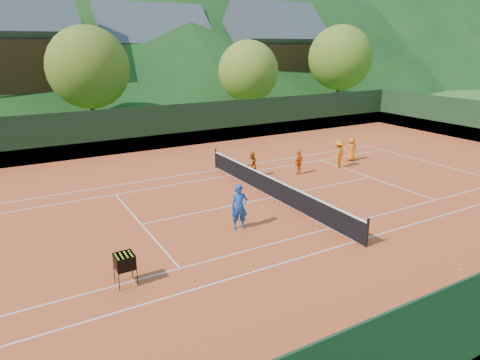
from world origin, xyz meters
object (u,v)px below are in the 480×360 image
coach (239,207)px  tennis_net (273,187)px  student_c (351,149)px  chalet_mid (153,61)px  ball_hopper (125,262)px  student_b (299,162)px  student_a (252,165)px  student_d (339,154)px  chalet_right (272,58)px

coach → tennis_net: coach is taller
coach → student_c: (11.12, 5.47, -0.17)m
chalet_mid → coach: bearing=-104.2°
student_c → ball_hopper: 17.71m
ball_hopper → student_c: bearing=24.4°
student_b → tennis_net: bearing=12.9°
coach → student_a: 6.85m
coach → student_d: (9.35, 4.68, -0.08)m
chalet_right → coach: bearing=-125.6°
student_c → chalet_right: bearing=-92.0°
student_d → coach: bearing=6.6°
chalet_mid → student_c: bearing=-86.4°
student_d → student_a: bearing=-29.6°
student_b → tennis_net: (-3.37, -2.44, -0.17)m
student_c → student_d: size_ratio=0.89×
coach → chalet_right: size_ratio=0.15×
student_b → coach: bearing=13.2°
student_b → chalet_mid: bearing=-117.8°
student_b → student_c: student_c is taller
ball_hopper → student_d: bearing=24.5°
student_a → tennis_net: bearing=64.7°
student_d → chalet_mid: chalet_mid is taller
coach → student_d: bearing=47.2°
ball_hopper → student_b: bearing=29.9°
coach → student_d: 10.46m
student_d → ball_hopper: student_d is taller
student_d → chalet_right: chalet_right is taller
ball_hopper → chalet_right: (28.17, 34.19, 4.49)m
chalet_right → student_b: bearing=-121.1°
student_b → student_d: size_ratio=0.82×
student_b → student_d: student_d is taller
student_a → chalet_mid: 31.48m
student_c → tennis_net: bearing=43.6°
student_c → student_d: student_d is taller
student_b → ball_hopper: bearing=6.9°
chalet_mid → ball_hopper: bearing=-110.4°
coach → student_c: coach is taller
chalet_mid → tennis_net: bearing=-100.0°
ball_hopper → student_a: bearing=39.7°
student_d → tennis_net: (-6.19, -2.34, -0.32)m
chalet_mid → student_b: bearing=-94.8°
student_b → chalet_mid: 31.96m
student_b → ball_hopper: size_ratio=1.35×
student_d → student_c: bearing=-175.9°
chalet_right → ball_hopper: bearing=-129.5°
student_d → tennis_net: 6.63m
student_d → chalet_right: 31.23m
student_b → chalet_mid: chalet_mid is taller
tennis_net → chalet_right: bearing=56.3°
chalet_mid → chalet_right: chalet_right is taller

